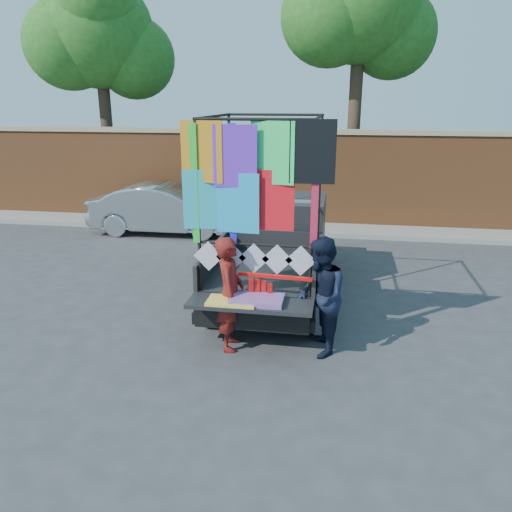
% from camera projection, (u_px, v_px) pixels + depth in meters
% --- Properties ---
extents(ground, '(90.00, 90.00, 0.00)m').
position_uv_depth(ground, '(285.00, 337.00, 7.42)').
color(ground, '#38383A').
rests_on(ground, ground).
extents(brick_wall, '(30.00, 0.45, 2.61)m').
position_uv_depth(brick_wall, '(314.00, 178.00, 13.60)').
color(brick_wall, '#98542C').
rests_on(brick_wall, ground).
extents(curb, '(30.00, 1.20, 0.12)m').
position_uv_depth(curb, '(311.00, 229.00, 13.32)').
color(curb, gray).
rests_on(curb, ground).
extents(tree_left, '(4.20, 3.30, 7.05)m').
position_uv_depth(tree_left, '(98.00, 37.00, 14.54)').
color(tree_left, '#38281C').
rests_on(tree_left, ground).
extents(tree_mid, '(4.20, 3.30, 7.73)m').
position_uv_depth(tree_mid, '(361.00, 7.00, 13.17)').
color(tree_mid, '#38281C').
rests_on(tree_mid, ground).
extents(pickup_truck, '(1.99, 5.01, 3.15)m').
position_uv_depth(pickup_truck, '(277.00, 244.00, 9.29)').
color(pickup_truck, black).
rests_on(pickup_truck, ground).
extents(sedan, '(3.91, 1.47, 1.28)m').
position_uv_depth(sedan, '(166.00, 209.00, 13.00)').
color(sedan, '#B3B6BA').
rests_on(sedan, ground).
extents(woman, '(0.47, 0.64, 1.62)m').
position_uv_depth(woman, '(230.00, 294.00, 6.88)').
color(woman, maroon).
rests_on(woman, ground).
extents(man, '(0.79, 0.92, 1.65)m').
position_uv_depth(man, '(320.00, 297.00, 6.73)').
color(man, black).
rests_on(man, ground).
extents(streamer_bundle, '(1.02, 0.13, 0.70)m').
position_uv_depth(streamer_bundle, '(266.00, 290.00, 6.79)').
color(streamer_bundle, red).
rests_on(streamer_bundle, ground).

